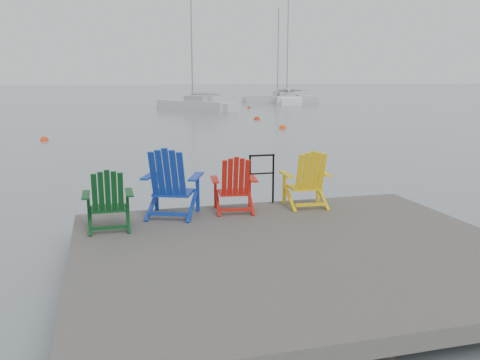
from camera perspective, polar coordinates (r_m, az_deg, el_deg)
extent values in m
plane|color=slate|center=(7.16, 6.48, -11.21)|extent=(400.00, 400.00, 0.00)
cube|color=#2D2B28|center=(7.02, 6.55, -8.20)|extent=(6.00, 5.00, 0.20)
cylinder|color=black|center=(8.87, -15.83, -9.12)|extent=(0.26, 0.26, 1.20)
cylinder|color=black|center=(9.21, 1.36, -7.90)|extent=(0.26, 0.26, 1.20)
cylinder|color=black|center=(10.28, 16.04, -6.29)|extent=(0.26, 0.26, 1.20)
cylinder|color=black|center=(9.12, 1.13, 0.05)|extent=(0.04, 0.04, 0.90)
cylinder|color=black|center=(9.25, 3.75, 0.19)|extent=(0.04, 0.04, 0.90)
cylinder|color=black|center=(9.11, 2.47, 2.78)|extent=(0.48, 0.04, 0.04)
cylinder|color=black|center=(9.16, 2.45, 0.74)|extent=(0.44, 0.03, 0.03)
cube|color=#0B3D17|center=(7.96, -14.55, -3.09)|extent=(0.50, 0.44, 0.04)
cube|color=#0B3D17|center=(8.16, -16.62, -3.16)|extent=(0.05, 0.05, 0.52)
cube|color=#0B3D17|center=(8.16, -12.49, -2.95)|extent=(0.05, 0.05, 0.52)
cube|color=#0B3D17|center=(7.90, -16.93, -1.60)|extent=(0.11, 0.57, 0.03)
cube|color=#0B3D17|center=(7.90, -12.34, -1.36)|extent=(0.11, 0.57, 0.03)
cube|color=#0B3D17|center=(7.60, -14.63, -1.37)|extent=(0.46, 0.24, 0.64)
cube|color=#0F32A3|center=(8.51, -7.46, -1.41)|extent=(0.76, 0.73, 0.05)
cube|color=#0F32A3|center=(8.83, -9.37, -1.34)|extent=(0.07, 0.07, 0.64)
cube|color=#0F32A3|center=(8.66, -4.78, -1.48)|extent=(0.07, 0.07, 0.64)
cube|color=#0F32A3|center=(8.53, -10.07, 0.51)|extent=(0.38, 0.70, 0.03)
cube|color=#0F32A3|center=(8.35, -4.96, 0.40)|extent=(0.38, 0.70, 0.03)
cube|color=#0F32A3|center=(8.08, -8.16, 0.65)|extent=(0.63, 0.48, 0.78)
cube|color=red|center=(8.72, -0.71, -1.41)|extent=(0.57, 0.52, 0.04)
cube|color=red|center=(8.88, -2.78, -1.46)|extent=(0.05, 0.05, 0.54)
cube|color=red|center=(8.95, 1.08, -1.36)|extent=(0.05, 0.05, 0.54)
cube|color=red|center=(8.62, -2.85, 0.07)|extent=(0.20, 0.60, 0.03)
cube|color=red|center=(8.69, 1.44, 0.17)|extent=(0.20, 0.60, 0.03)
cube|color=red|center=(8.35, -0.48, 0.27)|extent=(0.50, 0.31, 0.66)
cube|color=yellow|center=(9.12, 7.26, -0.82)|extent=(0.57, 0.52, 0.04)
cube|color=yellow|center=(9.23, 5.00, -0.91)|extent=(0.05, 0.05, 0.57)
cube|color=yellow|center=(9.41, 8.73, -0.76)|extent=(0.05, 0.05, 0.57)
cube|color=yellow|center=(8.95, 5.25, 0.65)|extent=(0.17, 0.62, 0.03)
cube|color=yellow|center=(9.16, 9.38, 0.79)|extent=(0.17, 0.62, 0.03)
cube|color=yellow|center=(8.75, 7.96, 0.89)|extent=(0.52, 0.30, 0.69)
cube|color=silver|center=(44.05, -4.98, 8.14)|extent=(5.85, 7.36, 1.10)
cube|color=#9E9EA3|center=(43.75, -4.65, 9.04)|extent=(2.41, 2.65, 0.55)
cylinder|color=gray|center=(44.34, -5.46, 14.97)|extent=(0.12, 0.12, 9.44)
cube|color=white|center=(57.09, 5.29, 8.88)|extent=(5.11, 9.80, 1.10)
cube|color=#9E9EA3|center=(56.59, 5.33, 9.57)|extent=(2.48, 3.23, 0.55)
cylinder|color=gray|center=(57.64, 5.38, 15.35)|extent=(0.12, 0.12, 11.87)
cube|color=silver|center=(56.95, 4.58, 8.89)|extent=(7.28, 5.59, 1.10)
cube|color=#9E9EA3|center=(56.85, 4.96, 9.58)|extent=(2.60, 2.33, 0.55)
cylinder|color=gray|center=(57.04, 4.29, 14.10)|extent=(0.12, 0.12, 9.26)
sphere|color=#F8470E|center=(28.13, 4.81, 5.79)|extent=(0.41, 0.41, 0.41)
sphere|color=#E63E0D|center=(24.19, -21.11, 4.14)|extent=(0.37, 0.37, 0.37)
sphere|color=red|center=(34.00, 1.92, 6.79)|extent=(0.41, 0.41, 0.41)
sphere|color=red|center=(46.98, 1.02, 8.08)|extent=(0.36, 0.36, 0.36)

